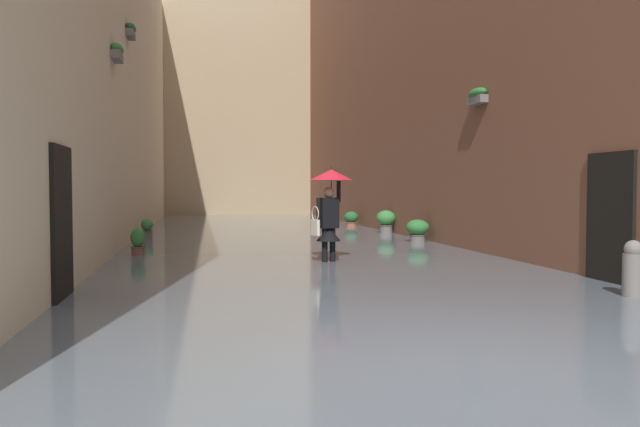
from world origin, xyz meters
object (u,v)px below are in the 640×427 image
potted_plant_mid_left (417,231)px  potted_plant_near_right (147,229)px  person_wading (330,200)px  potted_plant_near_left (351,219)px  mooring_bollard (633,273)px  potted_plant_far_left (386,221)px  potted_plant_mid_right (138,244)px

potted_plant_mid_left → potted_plant_near_right: potted_plant_mid_left is taller
person_wading → potted_plant_near_left: size_ratio=2.90×
potted_plant_near_left → mooring_bollard: (0.08, 16.01, 0.05)m
potted_plant_near_right → mooring_bollard: 13.91m
potted_plant_near_left → mooring_bollard: bearing=89.7°
potted_plant_far_left → potted_plant_near_right: size_ratio=1.26×
potted_plant_far_left → potted_plant_mid_left: bearing=87.4°
person_wading → potted_plant_near_left: 11.81m
potted_plant_near_left → person_wading: bearing=73.6°
mooring_bollard → potted_plant_mid_right: bearing=-43.7°
potted_plant_mid_right → potted_plant_near_left: (-7.28, -9.13, 0.02)m
potted_plant_far_left → potted_plant_mid_left: size_ratio=1.18×
mooring_bollard → potted_plant_mid_left: bearing=-90.9°
potted_plant_near_right → mooring_bollard: (-7.38, 11.78, 0.07)m
person_wading → mooring_bollard: 5.80m
person_wading → potted_plant_mid_left: (-3.39, -4.04, -0.94)m
person_wading → potted_plant_mid_right: (3.95, -2.16, -1.01)m
potted_plant_near_right → person_wading: bearing=120.3°
potted_plant_near_left → potted_plant_mid_right: bearing=51.4°
person_wading → potted_plant_near_right: 8.25m
potted_plant_far_left → potted_plant_near_right: 7.68m
potted_plant_far_left → potted_plant_mid_right: bearing=35.1°
potted_plant_far_left → potted_plant_near_left: potted_plant_far_left is taller
potted_plant_far_left → mooring_bollard: bearing=88.6°
potted_plant_far_left → potted_plant_mid_left: 3.39m
potted_plant_far_left → person_wading: bearing=64.5°
person_wading → potted_plant_near_right: bearing=-59.7°
person_wading → potted_plant_far_left: (-3.54, -7.43, -0.86)m
potted_plant_mid_left → potted_plant_near_left: bearing=-89.5°
person_wading → potted_plant_near_left: person_wading is taller
potted_plant_mid_right → potted_plant_near_left: 11.68m
person_wading → potted_plant_near_left: (-3.33, -11.29, -0.98)m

